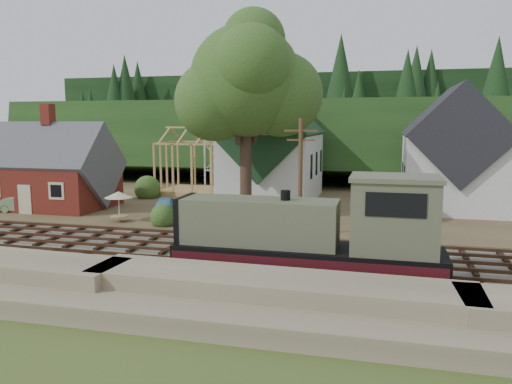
% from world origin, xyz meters
% --- Properties ---
extents(ground, '(140.00, 140.00, 0.00)m').
position_xyz_m(ground, '(0.00, 0.00, 0.00)').
color(ground, '#384C1E').
rests_on(ground, ground).
extents(embankment, '(64.00, 5.00, 1.60)m').
position_xyz_m(embankment, '(0.00, -8.50, 0.00)').
color(embankment, '#7F7259').
rests_on(embankment, ground).
extents(railroad_bed, '(64.00, 11.00, 0.16)m').
position_xyz_m(railroad_bed, '(0.00, 0.00, 0.08)').
color(railroad_bed, '#726B5B').
rests_on(railroad_bed, ground).
extents(village_flat, '(64.00, 26.00, 0.30)m').
position_xyz_m(village_flat, '(0.00, 18.00, 0.15)').
color(village_flat, brown).
rests_on(village_flat, ground).
extents(hillside, '(70.00, 28.96, 12.74)m').
position_xyz_m(hillside, '(0.00, 42.00, 0.00)').
color(hillside, '#1E3F19').
rests_on(hillside, ground).
extents(ridge, '(80.00, 20.00, 12.00)m').
position_xyz_m(ridge, '(0.00, 58.00, 0.00)').
color(ridge, black).
rests_on(ridge, ground).
extents(depot, '(10.80, 7.41, 9.00)m').
position_xyz_m(depot, '(-16.00, 11.00, 3.21)').
color(depot, '#602215').
rests_on(depot, village_flat).
extents(church, '(8.40, 15.17, 13.00)m').
position_xyz_m(church, '(2.00, 19.68, 5.18)').
color(church, silver).
rests_on(church, village_flat).
extents(farmhouse, '(8.40, 10.80, 10.60)m').
position_xyz_m(farmhouse, '(18.00, 19.00, 4.87)').
color(farmhouse, silver).
rests_on(farmhouse, village_flat).
extents(timber_frame, '(8.20, 6.20, 6.99)m').
position_xyz_m(timber_frame, '(-6.00, 22.00, 3.27)').
color(timber_frame, tan).
rests_on(timber_frame, village_flat).
extents(lattice_tower, '(3.20, 3.20, 12.12)m').
position_xyz_m(lattice_tower, '(-6.00, 28.00, 10.03)').
color(lattice_tower, silver).
rests_on(lattice_tower, village_flat).
extents(big_tree, '(10.90, 8.40, 14.70)m').
position_xyz_m(big_tree, '(2.17, 10.08, 10.22)').
color(big_tree, '#38281E').
rests_on(big_tree, village_flat).
extents(telegraph_pole_near, '(2.20, 0.28, 8.00)m').
position_xyz_m(telegraph_pole_near, '(7.00, 5.20, 4.25)').
color(telegraph_pole_near, '#4C331E').
rests_on(telegraph_pole_near, ground).
extents(locomotive, '(12.91, 3.23, 5.14)m').
position_xyz_m(locomotive, '(9.17, -3.00, 2.25)').
color(locomotive, black).
rests_on(locomotive, railroad_bed).
extents(car_blue, '(2.54, 4.19, 1.33)m').
position_xyz_m(car_blue, '(-5.03, 10.47, 0.97)').
color(car_blue, '#5EA7CA').
rests_on(car_blue, village_flat).
extents(car_green, '(4.21, 2.16, 1.32)m').
position_xyz_m(car_green, '(-16.84, 8.25, 0.96)').
color(car_green, '#809F6E').
rests_on(car_green, village_flat).
extents(patio_set, '(2.07, 2.07, 2.30)m').
position_xyz_m(patio_set, '(-6.93, 6.49, 2.26)').
color(patio_set, silver).
rests_on(patio_set, village_flat).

